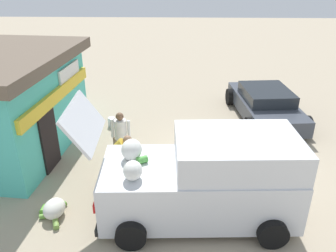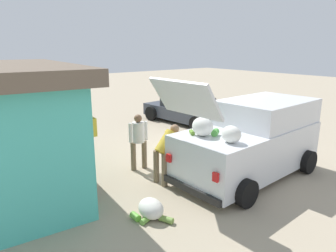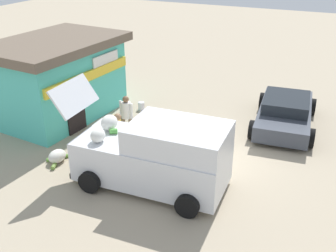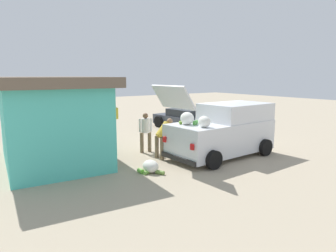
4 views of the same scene
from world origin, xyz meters
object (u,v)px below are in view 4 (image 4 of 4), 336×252
at_px(delivery_van, 224,130).
at_px(unloaded_banana_pile, 150,167).
at_px(vendor_standing, 146,130).
at_px(customer_bending, 163,135).
at_px(storefront_bar, 52,119).
at_px(paint_bucket, 104,140).
at_px(parked_sedan, 187,119).

height_order(delivery_van, unloaded_banana_pile, delivery_van).
height_order(vendor_standing, customer_bending, vendor_standing).
xyz_separation_m(storefront_bar, delivery_van, (-2.89, -5.69, -0.57)).
xyz_separation_m(delivery_van, unloaded_banana_pile, (-0.17, 3.47, -0.81)).
height_order(unloaded_banana_pile, paint_bucket, unloaded_banana_pile).
bearing_deg(parked_sedan, paint_bucket, 99.14).
distance_m(delivery_van, vendor_standing, 3.13).
distance_m(storefront_bar, customer_bending, 4.05).
distance_m(customer_bending, paint_bucket, 3.83).
distance_m(vendor_standing, unloaded_banana_pile, 2.75).
bearing_deg(parked_sedan, vendor_standing, 124.89).
relative_size(storefront_bar, parked_sedan, 1.26).
relative_size(parked_sedan, customer_bending, 2.92).
relative_size(storefront_bar, paint_bucket, 16.46).
relative_size(vendor_standing, paint_bucket, 4.82).
height_order(parked_sedan, paint_bucket, parked_sedan).
relative_size(delivery_van, parked_sedan, 1.11).
bearing_deg(paint_bucket, unloaded_banana_pile, 174.59).
bearing_deg(storefront_bar, parked_sedan, -72.13).
height_order(delivery_van, paint_bucket, delivery_van).
xyz_separation_m(delivery_van, customer_bending, (1.01, 2.17, -0.09)).
height_order(delivery_van, vendor_standing, delivery_van).
bearing_deg(paint_bucket, vendor_standing, -162.74).
bearing_deg(vendor_standing, delivery_van, -134.17).
xyz_separation_m(storefront_bar, customer_bending, (-1.88, -3.52, -0.66)).
bearing_deg(parked_sedan, storefront_bar, 107.87).
bearing_deg(delivery_van, unloaded_banana_pile, 92.73).
relative_size(parked_sedan, unloaded_banana_pile, 4.77).
bearing_deg(parked_sedan, customer_bending, 133.59).
distance_m(parked_sedan, vendor_standing, 5.95).
distance_m(vendor_standing, customer_bending, 1.17).
relative_size(delivery_van, customer_bending, 3.24).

